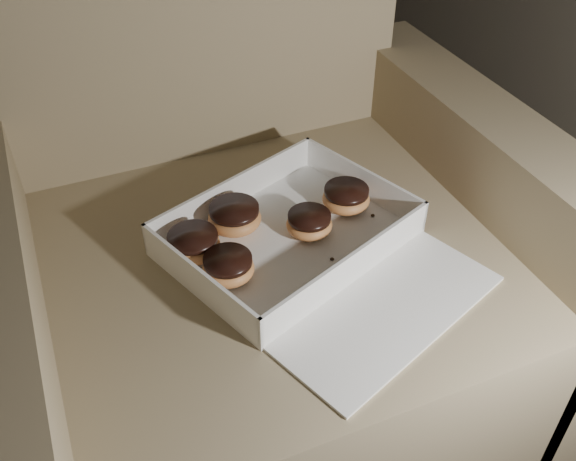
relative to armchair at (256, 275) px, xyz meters
The scene contains 12 objects.
armchair is the anchor object (origin of this frame).
bakery_box 0.20m from the armchair, 68.01° to the right, with size 0.51×0.54×0.06m.
donut_a 0.20m from the armchair, 49.06° to the right, with size 0.08×0.08×0.04m.
donut_b 0.18m from the armchair, 153.01° to the right, with size 0.09×0.09×0.05m.
donut_c 0.23m from the armchair, 124.25° to the right, with size 0.08×0.08×0.04m.
donut_d 0.24m from the armchair, 15.40° to the right, with size 0.08×0.08×0.04m.
donut_e 0.22m from the armchair, 154.03° to the right, with size 0.09×0.09×0.04m.
crumb_a 0.25m from the armchair, 17.30° to the right, with size 0.01×0.01×0.00m, color black.
crumb_b 0.23m from the armchair, 64.08° to the right, with size 0.01×0.01×0.00m, color black.
crumb_c 0.29m from the armchair, 29.25° to the right, with size 0.01×0.01×0.00m, color black.
crumb_d 0.27m from the armchair, 94.98° to the right, with size 0.01×0.01×0.00m, color black.
crumb_e 0.26m from the armchair, 23.69° to the right, with size 0.01×0.01×0.00m, color black.
Camera 1 is at (0.50, -0.87, 1.17)m, focal length 40.00 mm.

